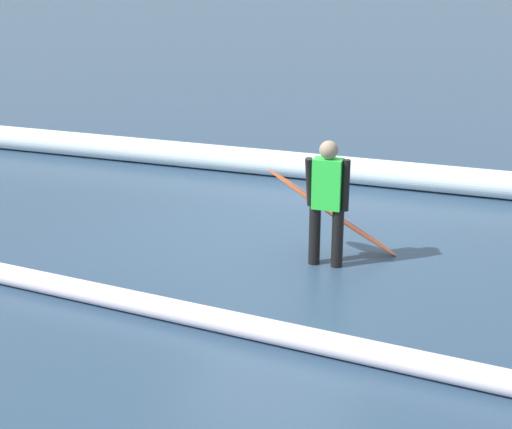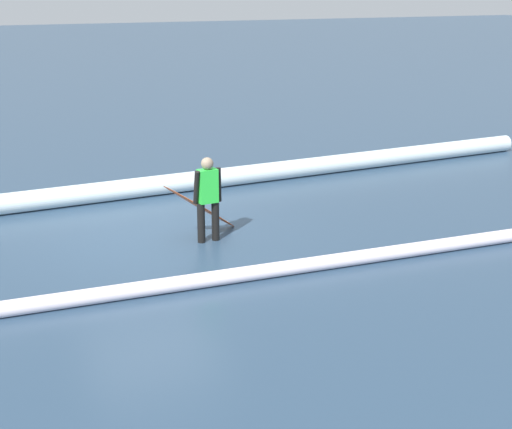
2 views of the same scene
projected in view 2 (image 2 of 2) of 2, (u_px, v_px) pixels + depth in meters
ground_plane at (148, 238)px, 13.72m from camera, size 154.15×154.15×0.00m
surfer at (208, 195)px, 13.31m from camera, size 0.52×0.23×1.54m
surfboard at (200, 207)px, 13.70m from camera, size 1.64×0.78×1.13m
wave_crest_foreground at (76, 195)px, 15.71m from camera, size 23.92×1.49×0.43m
wave_crest_midground at (65, 300)px, 10.74m from camera, size 18.95×1.09×0.24m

